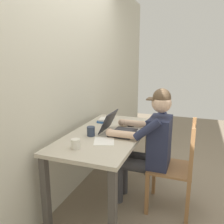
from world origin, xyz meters
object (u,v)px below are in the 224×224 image
Objects in this scene: coffee_mug_white at (76,144)px; wooden_chair at (176,167)px; seated_person at (149,142)px; coffee_mug_dark at (91,131)px; book_stack_main at (105,120)px; desk at (107,142)px; computer_mouse at (131,125)px; laptop at (117,128)px.

wooden_chair is at bearing -55.40° from coffee_mug_white.
coffee_mug_dark is at bearing 111.37° from seated_person.
book_stack_main is (0.31, 0.89, 0.32)m from wooden_chair.
computer_mouse reaches higher than desk.
coffee_mug_white is at bearing -176.93° from coffee_mug_dark.
computer_mouse is at bearing -103.83° from book_stack_main.
book_stack_main reaches higher than desk.
laptop is (-0.03, 0.61, 0.35)m from wooden_chair.
computer_mouse is (0.25, -0.07, -0.03)m from laptop.
coffee_mug_dark is 0.53m from book_stack_main.
desk is at bearing -154.79° from book_stack_main.
desk is 7.48× the size of book_stack_main.
coffee_mug_white is 0.99× the size of coffee_mug_dark.
coffee_mug_white is 0.87m from book_stack_main.
coffee_mug_white is at bearing 159.32° from laptop.
seated_person is 0.35m from laptop.
seated_person is at bearing -43.41° from coffee_mug_white.
wooden_chair is 1.00m from book_stack_main.
computer_mouse is (0.22, 0.26, 0.09)m from seated_person.
coffee_mug_white is (-0.52, 0.20, -0.01)m from laptop.
desk is 1.15× the size of seated_person.
desk is at bearing 148.45° from computer_mouse.
computer_mouse is 0.85× the size of coffee_mug_dark.
desk is at bearing -36.74° from coffee_mug_dark.
book_stack_main is (0.86, 0.08, -0.02)m from coffee_mug_white.
computer_mouse is at bearing 67.69° from wooden_chair.
coffee_mug_white is at bearing 124.60° from wooden_chair.
wooden_chair is at bearing -112.31° from computer_mouse.
desk is 0.52m from coffee_mug_white.
computer_mouse is (0.29, -0.18, 0.12)m from desk.
computer_mouse is at bearing -19.01° from coffee_mug_white.
coffee_mug_dark is (-0.18, 0.22, -0.00)m from laptop.
seated_person is 0.69m from book_stack_main.
laptop is (-0.03, 0.33, 0.13)m from seated_person.
coffee_mug_white reaches higher than desk.
desk is at bearing 106.72° from laptop.
book_stack_main is at bearing 7.04° from coffee_mug_dark.
seated_person reaches higher than laptop.
seated_person is 6.50× the size of book_stack_main.
coffee_mug_white is (-0.56, 0.81, 0.34)m from wooden_chair.
wooden_chair is at bearing -90.00° from seated_person.
coffee_mug_dark is at bearing 104.48° from wooden_chair.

